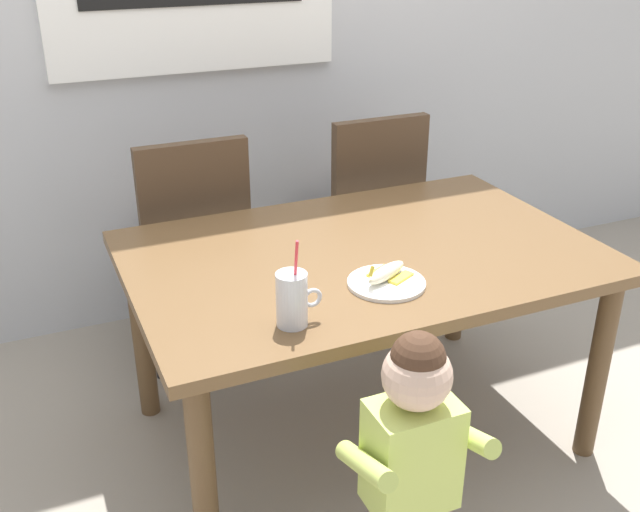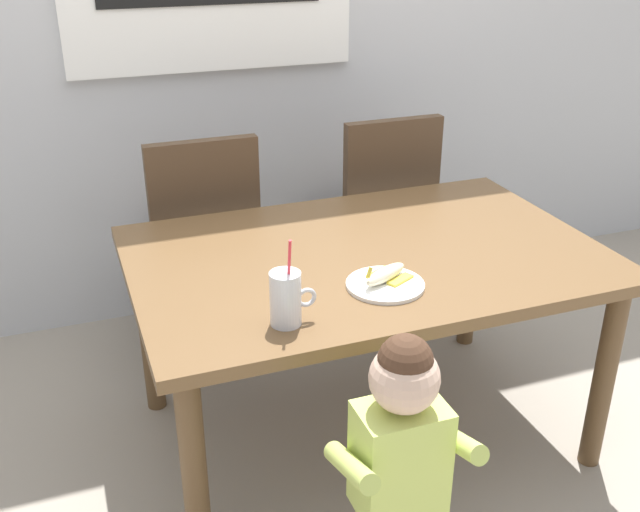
# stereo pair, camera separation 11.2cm
# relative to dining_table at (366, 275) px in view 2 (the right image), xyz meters

# --- Properties ---
(ground_plane) EXTENTS (24.00, 24.00, 0.00)m
(ground_plane) POSITION_rel_dining_table_xyz_m (0.00, 0.00, -0.63)
(ground_plane) COLOR #9E9384
(dining_table) EXTENTS (1.50, 0.99, 0.72)m
(dining_table) POSITION_rel_dining_table_xyz_m (0.00, 0.00, 0.00)
(dining_table) COLOR brown
(dining_table) RESTS_ON ground
(dining_chair_left) EXTENTS (0.44, 0.45, 0.96)m
(dining_chair_left) POSITION_rel_dining_table_xyz_m (-0.39, 0.73, -0.09)
(dining_chair_left) COLOR #4C3826
(dining_chair_left) RESTS_ON ground
(dining_chair_right) EXTENTS (0.44, 0.45, 0.96)m
(dining_chair_right) POSITION_rel_dining_table_xyz_m (0.39, 0.75, -0.09)
(dining_chair_right) COLOR #4C3826
(dining_chair_right) RESTS_ON ground
(toddler_standing) EXTENTS (0.33, 0.24, 0.84)m
(toddler_standing) POSITION_rel_dining_table_xyz_m (-0.20, -0.69, -0.11)
(toddler_standing) COLOR #3F4760
(toddler_standing) RESTS_ON ground
(milk_cup) EXTENTS (0.13, 0.08, 0.25)m
(milk_cup) POSITION_rel_dining_table_xyz_m (-0.38, -0.34, 0.15)
(milk_cup) COLOR silver
(milk_cup) RESTS_ON dining_table
(snack_plate) EXTENTS (0.23, 0.23, 0.01)m
(snack_plate) POSITION_rel_dining_table_xyz_m (-0.05, -0.24, 0.09)
(snack_plate) COLOR white
(snack_plate) RESTS_ON dining_table
(peeled_banana) EXTENTS (0.18, 0.14, 0.07)m
(peeled_banana) POSITION_rel_dining_table_xyz_m (-0.04, -0.23, 0.12)
(peeled_banana) COLOR #F4EAC6
(peeled_banana) RESTS_ON snack_plate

